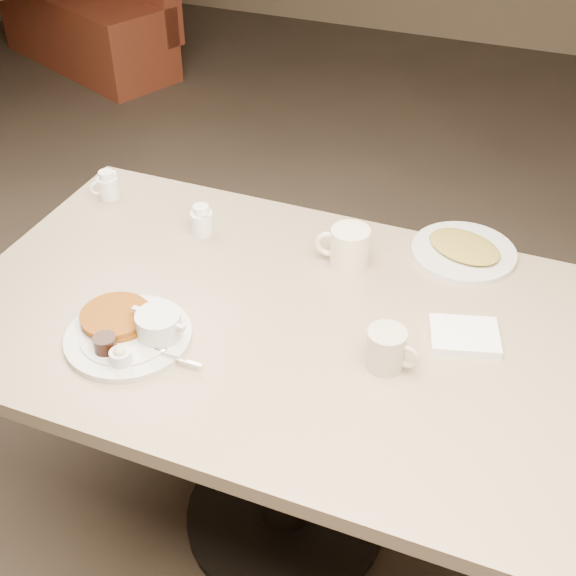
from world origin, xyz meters
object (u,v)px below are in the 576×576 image
at_px(diner_table, 285,372).
at_px(coffee_mug_far, 348,247).
at_px(creamer_left, 107,186).
at_px(hash_plate, 464,250).
at_px(main_plate, 132,330).
at_px(creamer_right, 202,221).
at_px(coffee_mug_near, 387,349).

xyz_separation_m(diner_table, coffee_mug_far, (0.07, 0.25, 0.22)).
relative_size(creamer_left, hash_plate, 0.23).
height_order(main_plate, creamer_left, creamer_left).
height_order(coffee_mug_far, creamer_left, coffee_mug_far).
xyz_separation_m(main_plate, hash_plate, (0.60, 0.57, -0.01)).
height_order(main_plate, coffee_mug_far, coffee_mug_far).
height_order(creamer_left, creamer_right, same).
bearing_deg(coffee_mug_near, creamer_left, 157.89).
bearing_deg(creamer_right, coffee_mug_near, -27.70).
height_order(coffee_mug_far, creamer_right, coffee_mug_far).
xyz_separation_m(diner_table, hash_plate, (0.32, 0.39, 0.18)).
xyz_separation_m(creamer_left, hash_plate, (0.97, 0.09, -0.02)).
bearing_deg(hash_plate, main_plate, -136.48).
height_order(creamer_left, hash_plate, creamer_left).
bearing_deg(coffee_mug_near, diner_table, 165.69).
bearing_deg(coffee_mug_near, hash_plate, 80.96).
height_order(main_plate, creamer_right, creamer_right).
height_order(coffee_mug_near, creamer_left, coffee_mug_near).
relative_size(creamer_right, hash_plate, 0.23).
distance_m(main_plate, creamer_left, 0.61).
distance_m(main_plate, coffee_mug_far, 0.55).
relative_size(main_plate, coffee_mug_near, 2.89).
xyz_separation_m(coffee_mug_near, coffee_mug_far, (-0.18, 0.31, 0.00)).
height_order(diner_table, hash_plate, hash_plate).
bearing_deg(creamer_right, hash_plate, 13.08).
bearing_deg(hash_plate, coffee_mug_near, -99.04).
distance_m(diner_table, hash_plate, 0.54).
bearing_deg(coffee_mug_far, creamer_right, -178.99).
bearing_deg(diner_table, hash_plate, 50.30).
relative_size(diner_table, coffee_mug_far, 10.71).
bearing_deg(main_plate, coffee_mug_near, 12.68).
distance_m(diner_table, coffee_mug_near, 0.34).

